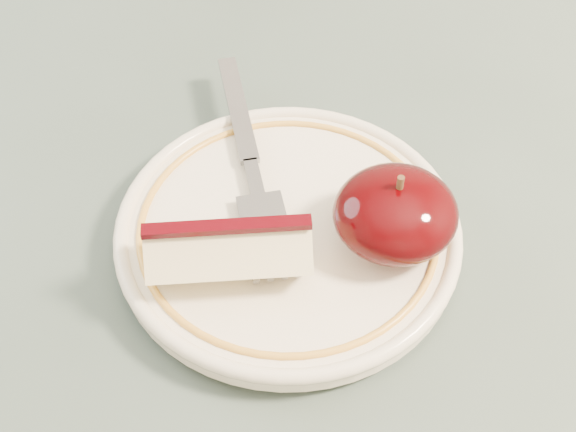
{
  "coord_description": "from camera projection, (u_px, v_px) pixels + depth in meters",
  "views": [
    {
      "loc": [
        -0.04,
        -0.3,
        1.13
      ],
      "look_at": [
        -0.01,
        -0.01,
        0.78
      ],
      "focal_mm": 50.0,
      "sensor_mm": 36.0,
      "label": 1
    }
  ],
  "objects": [
    {
      "name": "table",
      "position": [
        300.0,
        313.0,
        0.55
      ],
      "size": [
        0.9,
        0.9,
        0.75
      ],
      "color": "brown",
      "rests_on": "ground"
    },
    {
      "name": "apple_half",
      "position": [
        395.0,
        214.0,
        0.44
      ],
      "size": [
        0.07,
        0.07,
        0.05
      ],
      "color": "black",
      "rests_on": "plate"
    },
    {
      "name": "fork",
      "position": [
        251.0,
        163.0,
        0.49
      ],
      "size": [
        0.04,
        0.19,
        0.0
      ],
      "rotation": [
        0.0,
        0.0,
        1.68
      ],
      "color": "gray",
      "rests_on": "plate"
    },
    {
      "name": "apple_wedge",
      "position": [
        229.0,
        250.0,
        0.43
      ],
      "size": [
        0.09,
        0.04,
        0.04
      ],
      "rotation": [
        0.0,
        0.0,
        -0.01
      ],
      "color": "beige",
      "rests_on": "plate"
    },
    {
      "name": "plate",
      "position": [
        288.0,
        231.0,
        0.47
      ],
      "size": [
        0.2,
        0.2,
        0.02
      ],
      "color": "#EDE1C7",
      "rests_on": "table"
    }
  ]
}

